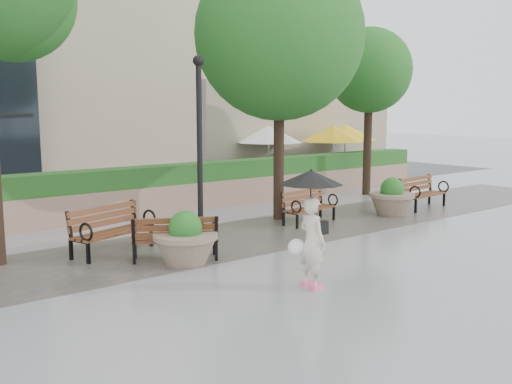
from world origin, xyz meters
TOP-DOWN VIEW (x-y plane):
  - ground at (0.00, 0.00)m, footprint 100.00×100.00m
  - cobble_strip at (0.00, 3.00)m, footprint 28.00×3.20m
  - hedge_wall at (0.00, 7.00)m, footprint 24.00×0.80m
  - cafe_wall at (9.50, 10.00)m, footprint 10.00×0.60m
  - cafe_hedge at (9.00, 7.80)m, footprint 8.00×0.50m
  - asphalt_street at (0.00, 11.00)m, footprint 40.00×7.00m
  - bench_1 at (-1.97, 3.45)m, footprint 1.92×1.23m
  - bench_2 at (-1.24, 2.18)m, footprint 1.76×1.37m
  - bench_3 at (3.34, 3.18)m, footprint 1.67×0.84m
  - bench_4 at (7.53, 2.68)m, footprint 1.81×0.87m
  - planter_left at (-1.24, 1.79)m, footprint 1.24×1.24m
  - planter_right at (6.00, 2.62)m, footprint 1.26×1.26m
  - lamppost at (-0.10, 3.02)m, footprint 0.28×0.28m
  - tree_1 at (3.22, 4.16)m, footprint 4.39×4.39m
  - tree_2 at (8.56, 5.70)m, footprint 3.03×2.86m
  - patio_umb_white at (6.90, 9.13)m, footprint 2.50×2.50m
  - patio_umb_yellow_a at (9.29, 8.07)m, footprint 2.50×2.50m
  - patio_umb_yellow_b at (10.61, 8.69)m, footprint 2.50×2.50m
  - pedestrian at (-0.36, -0.72)m, footprint 1.06×1.06m

SIDE VIEW (x-z plane):
  - ground at x=0.00m, z-range 0.00..0.00m
  - asphalt_street at x=0.00m, z-range 0.00..0.00m
  - cobble_strip at x=0.00m, z-range 0.00..0.01m
  - bench_3 at x=3.34m, z-range -0.17..0.68m
  - bench_2 at x=-1.24m, z-range -0.18..0.71m
  - bench_4 at x=7.53m, z-range -0.19..0.75m
  - bench_1 at x=-1.97m, z-range -0.20..0.77m
  - planter_left at x=-1.24m, z-range -0.11..0.92m
  - planter_right at x=6.00m, z-range -0.12..0.94m
  - cafe_hedge at x=9.00m, z-range 0.00..0.90m
  - hedge_wall at x=0.00m, z-range -0.01..1.34m
  - pedestrian at x=-0.36m, z-range 0.21..2.17m
  - lamppost at x=-0.10m, z-range -0.24..3.83m
  - patio_umb_white at x=6.90m, z-range 0.84..3.14m
  - patio_umb_yellow_a at x=9.29m, z-range 0.84..3.14m
  - patio_umb_yellow_b at x=10.61m, z-range 0.84..3.14m
  - cafe_wall at x=9.50m, z-range 0.00..4.00m
  - tree_2 at x=8.56m, z-range 1.28..6.95m
  - tree_1 at x=3.22m, z-range 1.19..8.21m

